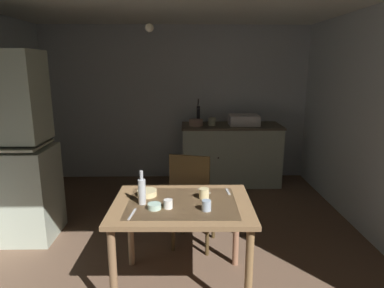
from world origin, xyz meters
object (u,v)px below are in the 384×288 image
(mixing_bowl_counter, at_px, (196,123))
(chair_far_side, at_px, (192,200))
(hutch_cabinet, at_px, (11,154))
(sink_basin, at_px, (244,120))
(glass_bottle, at_px, (142,191))
(mug_tall, at_px, (206,205))
(hand_pump, at_px, (198,113))
(dining_table, at_px, (182,215))
(serving_bowl_wide, at_px, (154,206))

(mixing_bowl_counter, bearing_deg, chair_far_side, -92.96)
(hutch_cabinet, bearing_deg, sink_basin, 31.57)
(glass_bottle, bearing_deg, mixing_bowl_counter, 78.94)
(mug_tall, height_order, glass_bottle, glass_bottle)
(hutch_cabinet, relative_size, glass_bottle, 7.31)
(hand_pump, height_order, mixing_bowl_counter, hand_pump)
(hutch_cabinet, height_order, glass_bottle, hutch_cabinet)
(dining_table, xyz_separation_m, glass_bottle, (-0.30, -0.02, 0.21))
(dining_table, distance_m, chair_far_side, 0.65)
(sink_basin, height_order, serving_bowl_wide, sink_basin)
(sink_basin, relative_size, mug_tall, 5.64)
(dining_table, bearing_deg, sink_basin, 70.36)
(serving_bowl_wide, relative_size, glass_bottle, 0.38)
(hutch_cabinet, xyz_separation_m, chair_far_side, (1.84, -0.29, -0.40))
(mixing_bowl_counter, height_order, dining_table, mixing_bowl_counter)
(mixing_bowl_counter, distance_m, chair_far_side, 1.92)
(hand_pump, xyz_separation_m, dining_table, (-0.23, -2.59, -0.43))
(dining_table, height_order, chair_far_side, chair_far_side)
(hand_pump, relative_size, serving_bowl_wide, 3.90)
(hutch_cabinet, bearing_deg, chair_far_side, -8.88)
(sink_basin, relative_size, mixing_bowl_counter, 2.13)
(hand_pump, xyz_separation_m, chair_far_side, (-0.13, -1.96, -0.57))
(hutch_cabinet, height_order, mug_tall, hutch_cabinet)
(mixing_bowl_counter, distance_m, glass_bottle, 2.56)
(mixing_bowl_counter, xyz_separation_m, glass_bottle, (-0.49, -2.51, -0.10))
(hutch_cabinet, distance_m, dining_table, 1.99)
(sink_basin, relative_size, hand_pump, 1.13)
(mixing_bowl_counter, bearing_deg, dining_table, -94.31)
(dining_table, bearing_deg, mug_tall, -39.44)
(hutch_cabinet, bearing_deg, glass_bottle, -32.82)
(sink_basin, distance_m, dining_table, 2.72)
(hand_pump, height_order, dining_table, hand_pump)
(hand_pump, distance_m, mixing_bowl_counter, 0.16)
(chair_far_side, xyz_separation_m, serving_bowl_wide, (-0.29, -0.74, 0.27))
(mixing_bowl_counter, height_order, mug_tall, mixing_bowl_counter)
(sink_basin, bearing_deg, hand_pump, 176.21)
(hand_pump, distance_m, mug_tall, 2.75)
(sink_basin, height_order, hand_pump, hand_pump)
(dining_table, bearing_deg, hutch_cabinet, 152.38)
(hutch_cabinet, height_order, serving_bowl_wide, hutch_cabinet)
(hand_pump, bearing_deg, sink_basin, -3.79)
(hand_pump, relative_size, chair_far_side, 0.39)
(mixing_bowl_counter, distance_m, mug_tall, 2.65)
(sink_basin, bearing_deg, glass_bottle, -115.30)
(hutch_cabinet, xyz_separation_m, mug_tall, (1.93, -1.06, -0.11))
(mixing_bowl_counter, relative_size, glass_bottle, 0.78)
(hutch_cabinet, bearing_deg, mixing_bowl_counter, 39.26)
(dining_table, xyz_separation_m, chair_far_side, (0.09, 0.63, -0.15))
(hutch_cabinet, xyz_separation_m, sink_basin, (2.65, 1.63, 0.08))
(mug_tall, xyz_separation_m, glass_bottle, (-0.48, 0.13, 0.07))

